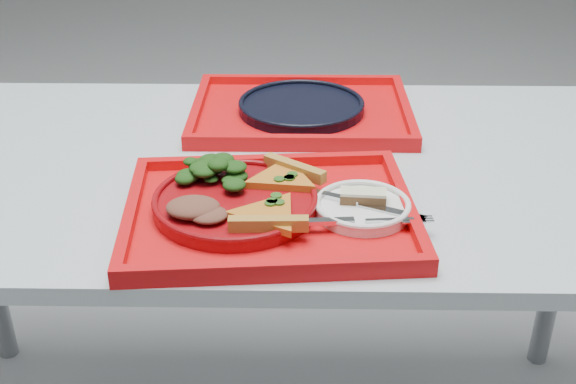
% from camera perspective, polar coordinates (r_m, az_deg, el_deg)
% --- Properties ---
extents(table, '(1.60, 0.80, 0.75)m').
position_cam_1_polar(table, '(1.36, -2.11, -0.28)').
color(table, silver).
rests_on(table, ground).
extents(tray_main, '(0.48, 0.39, 0.01)m').
position_cam_1_polar(tray_main, '(1.14, -1.43, -1.87)').
color(tray_main, red).
rests_on(tray_main, table).
extents(tray_far, '(0.45, 0.35, 0.01)m').
position_cam_1_polar(tray_far, '(1.52, 1.06, 6.21)').
color(tray_far, red).
rests_on(tray_far, table).
extents(dinner_plate, '(0.26, 0.26, 0.02)m').
position_cam_1_polar(dinner_plate, '(1.14, -4.17, -0.94)').
color(dinner_plate, maroon).
rests_on(dinner_plate, tray_main).
extents(side_plate, '(0.15, 0.15, 0.01)m').
position_cam_1_polar(side_plate, '(1.14, 5.89, -1.36)').
color(side_plate, white).
rests_on(side_plate, tray_main).
extents(navy_plate, '(0.26, 0.26, 0.02)m').
position_cam_1_polar(navy_plate, '(1.51, 1.06, 6.70)').
color(navy_plate, black).
rests_on(navy_plate, tray_far).
extents(pizza_slice_a, '(0.12, 0.14, 0.02)m').
position_cam_1_polar(pizza_slice_a, '(1.08, -1.54, -1.61)').
color(pizza_slice_a, orange).
rests_on(pizza_slice_a, dinner_plate).
extents(pizza_slice_b, '(0.17, 0.18, 0.02)m').
position_cam_1_polar(pizza_slice_b, '(1.18, -0.46, 1.29)').
color(pizza_slice_b, orange).
rests_on(pizza_slice_b, dinner_plate).
extents(salad_heap, '(0.10, 0.09, 0.05)m').
position_cam_1_polar(salad_heap, '(1.19, -6.17, 1.94)').
color(salad_heap, black).
rests_on(salad_heap, dinner_plate).
extents(meat_portion, '(0.08, 0.07, 0.02)m').
position_cam_1_polar(meat_portion, '(1.10, -7.51, -1.22)').
color(meat_portion, brown).
rests_on(meat_portion, dinner_plate).
extents(dessert_bar, '(0.07, 0.03, 0.02)m').
position_cam_1_polar(dessert_bar, '(1.14, 5.95, -0.34)').
color(dessert_bar, '#50341A').
rests_on(dessert_bar, side_plate).
extents(knife, '(0.17, 0.09, 0.01)m').
position_cam_1_polar(knife, '(1.13, 6.37, -1.00)').
color(knife, silver).
rests_on(knife, side_plate).
extents(fork, '(0.19, 0.04, 0.01)m').
position_cam_1_polar(fork, '(1.09, 6.03, -2.23)').
color(fork, silver).
rests_on(fork, side_plate).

